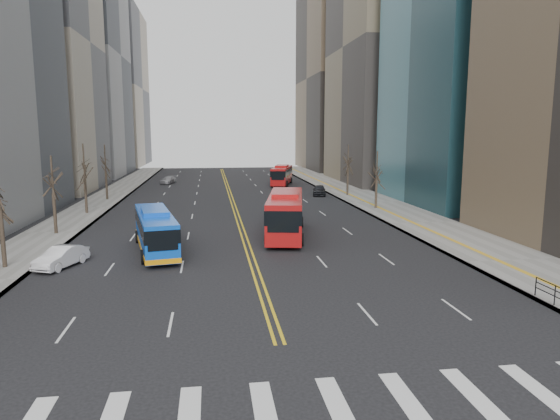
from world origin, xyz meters
TOP-DOWN VIEW (x-y plane):
  - ground at (0.00, 0.00)m, footprint 220.00×220.00m
  - sidewalk_right at (17.50, 45.00)m, footprint 7.00×130.00m
  - sidewalk_left at (-16.50, 45.00)m, footprint 5.00×130.00m
  - crosswalk at (0.00, 0.00)m, footprint 26.70×4.00m
  - centerline at (0.00, 55.00)m, footprint 0.55×100.00m
  - office_towers at (0.12, 68.51)m, footprint 83.00×134.00m
  - street_trees at (-7.18, 34.55)m, footprint 35.20×47.20m
  - blue_bus at (-6.83, 22.60)m, footprint 4.31×11.04m
  - red_bus_near at (3.55, 26.87)m, footprint 4.92×12.34m
  - red_bus_far at (9.08, 67.46)m, footprint 5.08×10.72m
  - car_white at (-12.50, 18.96)m, footprint 2.90×4.39m
  - car_dark_mid at (12.33, 53.31)m, footprint 2.61×4.54m
  - car_silver at (-9.87, 72.61)m, footprint 2.86×4.54m
  - car_dark_far at (8.53, 68.41)m, footprint 3.04×5.02m

SIDE VIEW (x-z plane):
  - ground at x=0.00m, z-range 0.00..0.00m
  - crosswalk at x=0.00m, z-range 0.00..0.01m
  - centerline at x=0.00m, z-range 0.00..0.01m
  - sidewalk_right at x=17.50m, z-range 0.00..0.15m
  - sidewalk_left at x=-16.50m, z-range 0.00..0.15m
  - car_silver at x=-9.87m, z-range 0.00..1.23m
  - car_dark_far at x=8.53m, z-range 0.00..1.30m
  - car_white at x=-12.50m, z-range 0.00..1.37m
  - car_dark_mid at x=12.33m, z-range 0.00..1.46m
  - blue_bus at x=-6.83m, z-range 0.08..3.25m
  - red_bus_far at x=9.08m, z-range 0.19..3.52m
  - red_bus_near at x=3.55m, z-range 0.21..4.00m
  - street_trees at x=-7.18m, z-range 1.07..8.67m
  - office_towers at x=0.12m, z-range -5.08..52.92m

